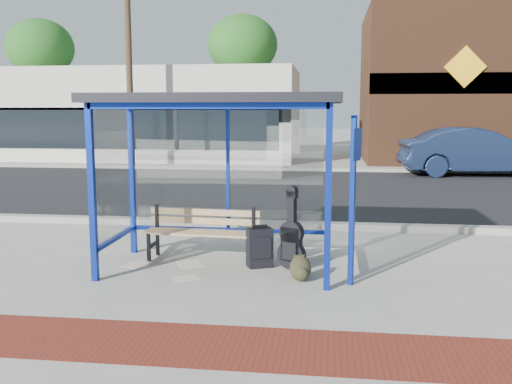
# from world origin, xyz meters

# --- Properties ---
(ground) EXTENTS (120.00, 120.00, 0.00)m
(ground) POSITION_xyz_m (0.00, 0.00, 0.00)
(ground) COLOR #B2ADA0
(ground) RESTS_ON ground
(brick_paver_strip) EXTENTS (60.00, 1.00, 0.01)m
(brick_paver_strip) POSITION_xyz_m (0.00, -2.60, 0.01)
(brick_paver_strip) COLOR maroon
(brick_paver_strip) RESTS_ON ground
(curb_near) EXTENTS (60.00, 0.25, 0.12)m
(curb_near) POSITION_xyz_m (0.00, 2.90, 0.06)
(curb_near) COLOR gray
(curb_near) RESTS_ON ground
(street_asphalt) EXTENTS (60.00, 10.00, 0.00)m
(street_asphalt) POSITION_xyz_m (0.00, 8.00, 0.00)
(street_asphalt) COLOR black
(street_asphalt) RESTS_ON ground
(curb_far) EXTENTS (60.00, 0.25, 0.12)m
(curb_far) POSITION_xyz_m (0.00, 13.10, 0.06)
(curb_far) COLOR gray
(curb_far) RESTS_ON ground
(far_sidewalk) EXTENTS (60.00, 4.00, 0.01)m
(far_sidewalk) POSITION_xyz_m (0.00, 15.00, 0.00)
(far_sidewalk) COLOR #B2ADA0
(far_sidewalk) RESTS_ON ground
(bus_shelter) EXTENTS (3.30, 1.80, 2.42)m
(bus_shelter) POSITION_xyz_m (0.00, 0.07, 2.07)
(bus_shelter) COLOR #0D2596
(bus_shelter) RESTS_ON ground
(storefront_white) EXTENTS (18.00, 6.04, 4.00)m
(storefront_white) POSITION_xyz_m (-9.00, 17.99, 2.00)
(storefront_white) COLOR silver
(storefront_white) RESTS_ON ground
(storefront_brown) EXTENTS (10.00, 7.08, 6.40)m
(storefront_brown) POSITION_xyz_m (8.00, 18.49, 3.20)
(storefront_brown) COLOR #59331E
(storefront_brown) RESTS_ON ground
(tree_left) EXTENTS (3.60, 3.60, 7.03)m
(tree_left) POSITION_xyz_m (-14.00, 22.00, 5.45)
(tree_left) COLOR #4C3826
(tree_left) RESTS_ON ground
(tree_mid) EXTENTS (3.60, 3.60, 7.03)m
(tree_mid) POSITION_xyz_m (-3.00, 22.00, 5.45)
(tree_mid) COLOR #4C3826
(tree_mid) RESTS_ON ground
(utility_pole_west) EXTENTS (1.60, 0.24, 8.00)m
(utility_pole_west) POSITION_xyz_m (-6.00, 13.40, 4.11)
(utility_pole_west) COLOR #4C3826
(utility_pole_west) RESTS_ON ground
(bench) EXTENTS (1.71, 0.51, 0.80)m
(bench) POSITION_xyz_m (-0.34, 0.46, 0.45)
(bench) COLOR black
(bench) RESTS_ON ground
(guitar_bag) EXTENTS (0.42, 0.27, 1.11)m
(guitar_bag) POSITION_xyz_m (1.00, 0.12, 0.41)
(guitar_bag) COLOR black
(guitar_bag) RESTS_ON ground
(suitcase) EXTENTS (0.41, 0.34, 0.61)m
(suitcase) POSITION_xyz_m (0.55, 0.16, 0.28)
(suitcase) COLOR black
(suitcase) RESTS_ON ground
(backpack) EXTENTS (0.33, 0.31, 0.34)m
(backpack) POSITION_xyz_m (1.16, -0.43, 0.16)
(backpack) COLOR #292816
(backpack) RESTS_ON ground
(sign_post) EXTENTS (0.14, 0.25, 2.15)m
(sign_post) POSITION_xyz_m (1.81, -0.51, 1.21)
(sign_post) COLOR navy
(sign_post) RESTS_ON ground
(newspaper_a) EXTENTS (0.39, 0.44, 0.01)m
(newspaper_a) POSITION_xyz_m (-1.23, 0.06, 0.00)
(newspaper_a) COLOR white
(newspaper_a) RESTS_ON ground
(newspaper_b) EXTENTS (0.43, 0.40, 0.01)m
(newspaper_b) POSITION_xyz_m (-0.34, -0.50, 0.00)
(newspaper_b) COLOR white
(newspaper_b) RESTS_ON ground
(newspaper_c) EXTENTS (0.50, 0.53, 0.01)m
(newspaper_c) POSITION_xyz_m (-0.45, 0.17, 0.00)
(newspaper_c) COLOR white
(newspaper_c) RESTS_ON ground
(parked_car) EXTENTS (5.05, 2.16, 1.62)m
(parked_car) POSITION_xyz_m (6.40, 12.39, 0.81)
(parked_car) COLOR #192647
(parked_car) RESTS_ON ground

